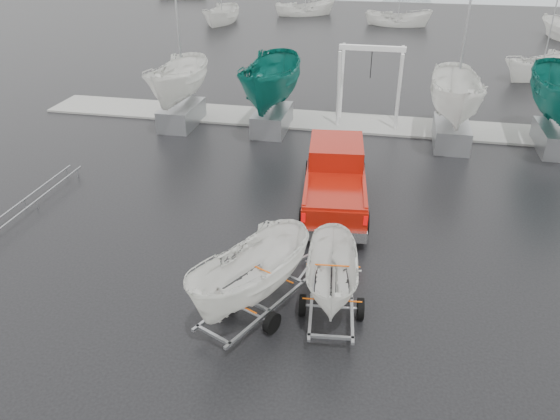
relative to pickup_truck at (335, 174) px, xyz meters
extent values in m
plane|color=black|center=(-2.19, -3.97, -1.13)|extent=(120.00, 120.00, 0.00)
cube|color=gray|center=(-2.19, 9.03, -1.08)|extent=(30.00, 3.00, 0.12)
cube|color=maroon|center=(0.04, -0.35, -0.25)|extent=(2.84, 6.53, 1.04)
cube|color=maroon|center=(-0.08, 0.79, 0.57)|extent=(2.27, 2.71, 0.93)
cube|color=black|center=(-0.08, 0.79, 0.62)|extent=(2.28, 2.44, 0.60)
cube|color=silver|center=(0.38, -3.55, -0.58)|extent=(2.22, 0.43, 0.38)
cylinder|color=black|center=(-1.21, 1.61, -0.69)|extent=(0.42, 0.90, 0.87)
cylinder|color=black|center=(0.85, 1.83, -0.69)|extent=(0.42, 0.90, 0.87)
cylinder|color=black|center=(-0.78, -2.52, -0.69)|extent=(0.42, 0.90, 0.87)
cylinder|color=black|center=(1.29, -2.30, -0.69)|extent=(0.42, 0.90, 0.87)
cube|color=gray|center=(0.16, -6.79, -0.68)|extent=(0.46, 3.59, 0.08)
cube|color=gray|center=(1.26, -6.68, -0.68)|extent=(0.46, 3.59, 0.08)
cylinder|color=gray|center=(0.73, -6.93, -0.83)|extent=(1.60, 0.25, 0.08)
cylinder|color=black|center=(-0.06, -7.02, -0.83)|extent=(0.24, 0.62, 0.60)
cylinder|color=black|center=(1.53, -6.85, -0.83)|extent=(0.24, 0.62, 0.60)
imported|color=silver|center=(0.71, -6.74, 1.29)|extent=(1.60, 1.63, 3.85)
cube|color=#E45507|center=(0.63, -5.94, -0.13)|extent=(1.55, 0.20, 0.03)
cube|color=#E45507|center=(0.80, -7.53, -0.13)|extent=(1.55, 0.20, 0.03)
cube|color=gray|center=(-1.87, -7.18, -0.68)|extent=(1.59, 3.30, 0.08)
cube|color=gray|center=(-0.88, -7.64, -0.68)|extent=(1.59, 3.30, 0.08)
cylinder|color=gray|center=(-1.46, -7.59, -0.83)|extent=(1.49, 0.74, 0.08)
cylinder|color=black|center=(-2.19, -7.25, -0.83)|extent=(0.42, 0.62, 0.60)
cylinder|color=black|center=(-0.73, -7.92, -0.83)|extent=(0.42, 0.62, 0.60)
imported|color=silver|center=(-1.38, -7.41, 1.65)|extent=(2.30, 2.33, 4.57)
cube|color=#E45507|center=(-1.04, -6.68, -0.13)|extent=(1.42, 0.69, 0.03)
cube|color=#E45507|center=(-1.71, -8.13, -0.13)|extent=(1.42, 0.69, 0.03)
cylinder|color=silver|center=(-0.84, 8.23, 0.87)|extent=(0.16, 0.58, 3.99)
cylinder|color=silver|center=(-0.84, 9.83, 0.87)|extent=(0.16, 0.58, 3.99)
cylinder|color=silver|center=(2.16, 8.23, 0.87)|extent=(0.16, 0.58, 3.99)
cylinder|color=silver|center=(2.16, 9.83, 0.87)|extent=(0.16, 0.58, 3.99)
cube|color=silver|center=(0.66, 9.03, 2.87)|extent=(3.30, 0.25, 0.25)
cube|color=gray|center=(-8.89, 7.03, -0.58)|extent=(1.60, 3.20, 1.10)
imported|color=silver|center=(-8.89, 7.03, 3.01)|extent=(2.28, 2.35, 6.07)
cube|color=gray|center=(-4.06, 7.23, -0.58)|extent=(1.60, 3.20, 1.10)
imported|color=#0D6056|center=(-4.06, 7.23, 3.43)|extent=(2.60, 2.67, 6.91)
cube|color=gray|center=(4.80, 7.03, -0.58)|extent=(1.60, 3.20, 1.10)
imported|color=silver|center=(4.80, 7.03, 3.14)|extent=(2.38, 2.45, 6.33)
cube|color=gray|center=(9.58, 7.33, -0.58)|extent=(1.60, 3.20, 1.10)
cylinder|color=gray|center=(-10.94, -2.97, -0.78)|extent=(0.06, 6.50, 0.06)
cylinder|color=gray|center=(-11.44, -2.97, -0.78)|extent=(0.06, 6.50, 0.06)
imported|color=silver|center=(-15.88, 37.02, -1.13)|extent=(2.84, 2.91, 7.35)
imported|color=silver|center=(-8.34, 43.55, -1.13)|extent=(3.48, 3.45, 6.82)
imported|color=silver|center=(1.76, 39.08, -1.13)|extent=(2.71, 2.65, 6.57)
imported|color=silver|center=(11.66, 21.03, -1.13)|extent=(3.62, 3.61, 6.73)
cylinder|color=#B2B2B7|center=(11.66, 21.03, 2.87)|extent=(0.08, 0.08, 8.00)
camera|label=1|loc=(1.77, -18.94, 8.73)|focal=35.00mm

